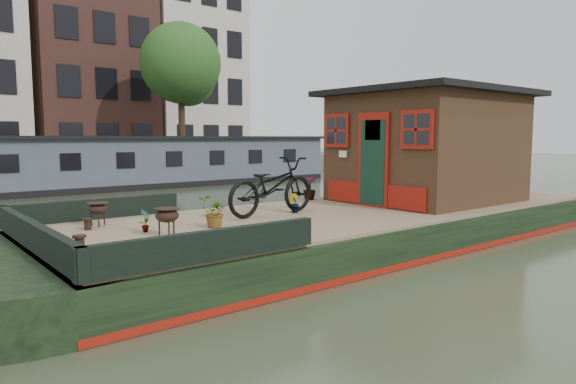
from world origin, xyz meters
TOP-DOWN VIEW (x-y plane):
  - ground at (0.00, 0.00)m, footprint 120.00×120.00m
  - houseboat_hull at (-1.33, 0.00)m, footprint 14.01×4.02m
  - houseboat_deck at (0.00, 0.00)m, footprint 11.80×3.80m
  - bow_bulwark at (-5.07, 0.00)m, footprint 3.00×4.00m
  - cabin at (2.19, 0.00)m, footprint 4.00×3.50m
  - bicycle at (-1.83, 0.43)m, footprint 2.04×0.86m
  - potted_plant_a at (-4.34, 0.22)m, footprint 0.22×0.22m
  - potted_plant_b at (-1.37, 0.35)m, footprint 0.24×0.26m
  - potted_plant_c at (-3.35, -0.07)m, footprint 0.47×0.42m
  - potted_plant_d at (0.20, 1.70)m, footprint 0.41×0.41m
  - potted_plant_e at (-3.96, -1.70)m, footprint 0.18×0.19m
  - brazier_front at (-4.22, -0.27)m, footprint 0.50×0.50m
  - brazier_rear at (-4.71, 1.18)m, footprint 0.39×0.39m
  - bollard_port at (-4.95, 0.96)m, footprint 0.16×0.16m
  - bollard_stbd at (-5.49, -0.45)m, footprint 0.17×0.17m
  - far_houseboat at (0.00, 14.00)m, footprint 20.40×4.40m
  - quay at (0.00, 20.50)m, footprint 60.00×6.00m
  - townhouse_row at (0.15, 27.50)m, footprint 27.25×8.00m
  - tree_right at (6.14, 19.07)m, footprint 4.40×4.40m

SIDE VIEW (x-z plane):
  - ground at x=0.00m, z-range 0.00..0.00m
  - houseboat_hull at x=-1.33m, z-range -0.03..0.57m
  - quay at x=0.00m, z-range 0.00..0.90m
  - houseboat_deck at x=0.00m, z-range 0.60..0.65m
  - bollard_port at x=-4.95m, z-range 0.65..0.83m
  - bollard_stbd at x=-5.49m, z-range 0.65..0.84m
  - potted_plant_e at x=-3.96m, z-range 0.65..0.95m
  - bow_bulwark at x=-5.07m, z-range 0.65..1.00m
  - potted_plant_a at x=-4.34m, z-range 0.65..1.00m
  - potted_plant_b at x=-1.37m, z-range 0.65..1.02m
  - brazier_rear at x=-4.71m, z-range 0.65..1.03m
  - brazier_front at x=-4.22m, z-range 0.65..1.06m
  - potted_plant_c at x=-3.35m, z-range 0.65..1.13m
  - potted_plant_d at x=0.20m, z-range 0.65..1.18m
  - far_houseboat at x=0.00m, z-range -0.09..2.02m
  - bicycle at x=-1.83m, z-range 0.65..1.69m
  - cabin at x=2.19m, z-range 0.67..3.09m
  - tree_right at x=6.14m, z-range 2.19..9.59m
  - townhouse_row at x=0.15m, z-range -0.35..16.15m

